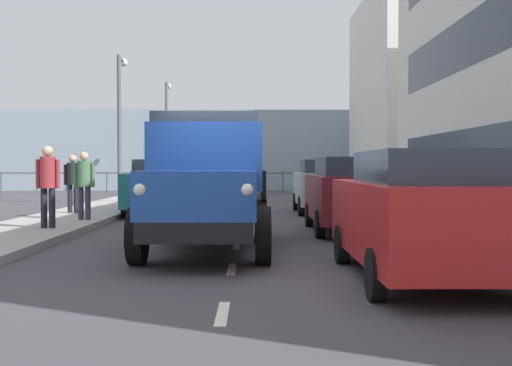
{
  "coord_description": "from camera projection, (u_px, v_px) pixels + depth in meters",
  "views": [
    {
      "loc": [
        -0.32,
        9.57,
        1.52
      ],
      "look_at": [
        -0.4,
        -9.44,
        1.02
      ],
      "focal_mm": 45.12,
      "sensor_mm": 36.0,
      "label": 1
    }
  ],
  "objects": [
    {
      "name": "ground_plane",
      "position": [
        242.0,
        219.0,
        18.48
      ],
      "size": [
        80.0,
        80.0,
        0.0
      ],
      "primitive_type": "plane",
      "color": "#423F44"
    },
    {
      "name": "sidewalk_left",
      "position": [
        406.0,
        216.0,
        18.5
      ],
      "size": [
        2.41,
        37.29,
        0.15
      ],
      "primitive_type": "cube",
      "color": "#9E9993",
      "rests_on": "ground_plane"
    },
    {
      "name": "sidewalk_right",
      "position": [
        78.0,
        216.0,
        18.46
      ],
      "size": [
        2.41,
        37.29,
        0.15
      ],
      "primitive_type": "cube",
      "color": "#9E9993",
      "rests_on": "ground_plane"
    },
    {
      "name": "road_centreline_markings",
      "position": [
        242.0,
        221.0,
        17.72
      ],
      "size": [
        0.12,
        33.2,
        0.01
      ],
      "color": "silver",
      "rests_on": "ground_plane"
    },
    {
      "name": "building_far_block",
      "position": [
        435.0,
        96.0,
        32.18
      ],
      "size": [
        7.01,
        10.54,
        10.03
      ],
      "color": "silver",
      "rests_on": "ground_plane"
    },
    {
      "name": "sea_horizon",
      "position": [
        248.0,
        150.0,
        40.06
      ],
      "size": [
        80.0,
        0.8,
        5.0
      ],
      "primitive_type": "cube",
      "color": "#8C9EAD",
      "rests_on": "ground_plane"
    },
    {
      "name": "seawall_railing",
      "position": [
        248.0,
        177.0,
        36.5
      ],
      "size": [
        28.08,
        0.08,
        1.2
      ],
      "color": "#4C5156",
      "rests_on": "ground_plane"
    },
    {
      "name": "truck_vintage_blue",
      "position": [
        206.0,
        186.0,
        11.16
      ],
      "size": [
        2.17,
        5.64,
        2.43
      ],
      "color": "black",
      "rests_on": "ground_plane"
    },
    {
      "name": "car_red_kerbside_near",
      "position": [
        422.0,
        213.0,
        8.56
      ],
      "size": [
        1.91,
        4.48,
        1.72
      ],
      "color": "#B21E1E",
      "rests_on": "ground_plane"
    },
    {
      "name": "car_maroon_kerbside_1",
      "position": [
        351.0,
        193.0,
        14.79
      ],
      "size": [
        1.87,
        4.19,
        1.72
      ],
      "color": "maroon",
      "rests_on": "ground_plane"
    },
    {
      "name": "car_silver_kerbside_2",
      "position": [
        323.0,
        185.0,
        20.74
      ],
      "size": [
        1.76,
        3.89,
        1.72
      ],
      "color": "#B7BABF",
      "rests_on": "ground_plane"
    },
    {
      "name": "car_teal_oppositeside_0",
      "position": [
        161.0,
        186.0,
        20.02
      ],
      "size": [
        1.82,
        4.45,
        1.72
      ],
      "color": "#1E6670",
      "rests_on": "ground_plane"
    },
    {
      "name": "pedestrian_couple_b",
      "position": [
        48.0,
        179.0,
        14.2
      ],
      "size": [
        0.53,
        0.34,
        1.82
      ],
      "color": "black",
      "rests_on": "sidewalk_right"
    },
    {
      "name": "pedestrian_strolling",
      "position": [
        84.0,
        180.0,
        16.39
      ],
      "size": [
        0.53,
        0.34,
        1.73
      ],
      "color": "#383342",
      "rests_on": "sidewalk_right"
    },
    {
      "name": "pedestrian_couple_a",
      "position": [
        73.0,
        179.0,
        18.77
      ],
      "size": [
        0.53,
        0.34,
        1.7
      ],
      "color": "black",
      "rests_on": "sidewalk_right"
    },
    {
      "name": "lamp_post_promenade",
      "position": [
        120.0,
        113.0,
        25.04
      ],
      "size": [
        0.32,
        1.14,
        5.67
      ],
      "color": "#59595B",
      "rests_on": "sidewalk_right"
    },
    {
      "name": "lamp_post_far",
      "position": [
        167.0,
        125.0,
        36.18
      ],
      "size": [
        0.32,
        1.14,
        6.1
      ],
      "color": "#59595B",
      "rests_on": "sidewalk_right"
    }
  ]
}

